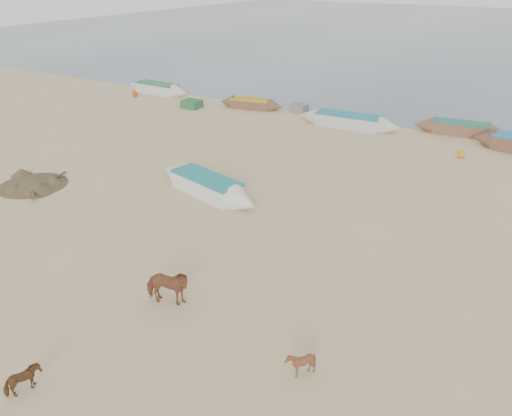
{
  "coord_description": "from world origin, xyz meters",
  "views": [
    {
      "loc": [
        9.67,
        -12.03,
        10.14
      ],
      "look_at": [
        0.0,
        4.0,
        1.0
      ],
      "focal_mm": 35.0,
      "sensor_mm": 36.0,
      "label": 1
    }
  ],
  "objects_px": {
    "calf_front": "(300,363)",
    "near_canoe": "(207,185)",
    "cow_adult": "(167,287)",
    "calf_right": "(24,381)"
  },
  "relations": [
    {
      "from": "calf_front",
      "to": "near_canoe",
      "type": "relative_size",
      "value": 0.12
    },
    {
      "from": "cow_adult",
      "to": "calf_front",
      "type": "relative_size",
      "value": 1.93
    },
    {
      "from": "cow_adult",
      "to": "calf_front",
      "type": "height_order",
      "value": "cow_adult"
    },
    {
      "from": "calf_right",
      "to": "near_canoe",
      "type": "relative_size",
      "value": 0.12
    },
    {
      "from": "near_canoe",
      "to": "calf_right",
      "type": "bearing_deg",
      "value": -61.33
    },
    {
      "from": "calf_front",
      "to": "near_canoe",
      "type": "xyz_separation_m",
      "value": [
        -9.32,
        8.43,
        0.06
      ]
    },
    {
      "from": "cow_adult",
      "to": "near_canoe",
      "type": "xyz_separation_m",
      "value": [
        -4.15,
        7.82,
        -0.2
      ]
    },
    {
      "from": "cow_adult",
      "to": "near_canoe",
      "type": "height_order",
      "value": "cow_adult"
    },
    {
      "from": "cow_adult",
      "to": "near_canoe",
      "type": "relative_size",
      "value": 0.24
    },
    {
      "from": "calf_front",
      "to": "calf_right",
      "type": "xyz_separation_m",
      "value": [
        -5.88,
        -4.3,
        -0.0
      ]
    }
  ]
}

